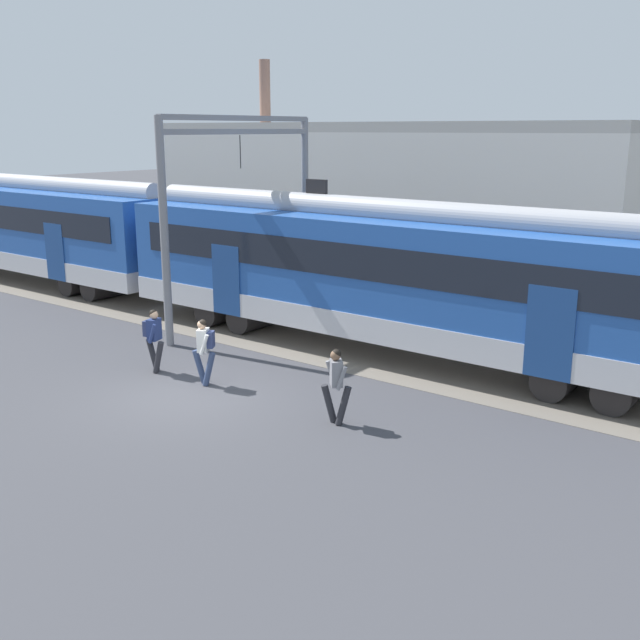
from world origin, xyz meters
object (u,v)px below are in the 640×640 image
at_px(pedestrian_navy, 154,335).
at_px(pedestrian_grey, 336,381).
at_px(commuter_train, 181,246).
at_px(pedestrian_white, 204,346).

height_order(pedestrian_navy, pedestrian_grey, same).
xyz_separation_m(commuter_train, pedestrian_grey, (10.26, -5.11, -1.29)).
relative_size(pedestrian_navy, pedestrian_grey, 1.00).
bearing_deg(commuter_train, pedestrian_navy, -48.99).
bearing_deg(pedestrian_navy, commuter_train, 131.01).
xyz_separation_m(pedestrian_white, pedestrian_grey, (4.05, -0.09, -0.03)).
height_order(commuter_train, pedestrian_navy, commuter_train).
xyz_separation_m(pedestrian_navy, pedestrian_grey, (5.82, -0.02, -0.03)).
distance_m(commuter_train, pedestrian_grey, 11.53).
xyz_separation_m(commuter_train, pedestrian_navy, (4.43, -5.10, -1.26)).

